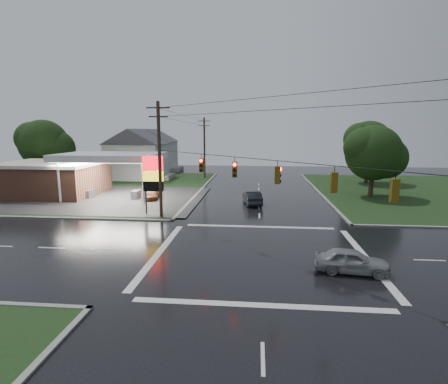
# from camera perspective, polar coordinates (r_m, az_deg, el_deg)

# --- Properties ---
(ground) EXTENTS (120.00, 120.00, 0.00)m
(ground) POSITION_cam_1_polar(r_m,az_deg,el_deg) (24.29, 5.95, -10.15)
(ground) COLOR black
(ground) RESTS_ON ground
(grass_nw) EXTENTS (36.00, 36.00, 0.08)m
(grass_nw) POSITION_cam_1_polar(r_m,az_deg,el_deg) (55.75, -22.10, 0.75)
(grass_nw) COLOR #1B3216
(grass_nw) RESTS_ON ground
(gas_station) EXTENTS (26.20, 18.00, 5.60)m
(gas_station) POSITION_cam_1_polar(r_m,az_deg,el_deg) (49.81, -25.26, 2.40)
(gas_station) COLOR #2D2D2D
(gas_station) RESTS_ON ground
(pylon_sign) EXTENTS (2.00, 0.35, 6.00)m
(pylon_sign) POSITION_cam_1_polar(r_m,az_deg,el_deg) (35.08, -11.51, 2.74)
(pylon_sign) COLOR #59595E
(pylon_sign) RESTS_ON ground
(utility_pole_nw) EXTENTS (2.20, 0.32, 11.00)m
(utility_pole_nw) POSITION_cam_1_polar(r_m,az_deg,el_deg) (33.67, -10.47, 5.40)
(utility_pole_nw) COLOR #382619
(utility_pole_nw) RESTS_ON ground
(utility_pole_n) EXTENTS (2.20, 0.32, 10.50)m
(utility_pole_n) POSITION_cam_1_polar(r_m,az_deg,el_deg) (61.55, -3.22, 7.37)
(utility_pole_n) COLOR #382619
(utility_pole_n) RESTS_ON ground
(traffic_signals) EXTENTS (26.87, 26.87, 1.47)m
(traffic_signals) POSITION_cam_1_polar(r_m,az_deg,el_deg) (22.86, 6.29, 5.27)
(traffic_signals) COLOR black
(traffic_signals) RESTS_ON ground
(house_near) EXTENTS (11.05, 8.48, 8.60)m
(house_near) POSITION_cam_1_polar(r_m,az_deg,el_deg) (62.43, -14.00, 6.15)
(house_near) COLOR silver
(house_near) RESTS_ON ground
(house_far) EXTENTS (11.05, 8.48, 8.60)m
(house_far) POSITION_cam_1_polar(r_m,az_deg,el_deg) (74.12, -11.67, 6.82)
(house_far) COLOR silver
(house_far) RESTS_ON ground
(tree_nw_behind) EXTENTS (8.93, 7.60, 10.00)m
(tree_nw_behind) POSITION_cam_1_polar(r_m,az_deg,el_deg) (62.56, -27.23, 6.98)
(tree_nw_behind) COLOR black
(tree_nw_behind) RESTS_ON ground
(tree_ne_near) EXTENTS (7.99, 6.80, 8.98)m
(tree_ne_near) POSITION_cam_1_polar(r_m,az_deg,el_deg) (47.16, 23.38, 5.85)
(tree_ne_near) COLOR black
(tree_ne_near) RESTS_ON ground
(tree_ne_far) EXTENTS (8.46, 7.20, 9.80)m
(tree_ne_far) POSITION_cam_1_polar(r_m,az_deg,el_deg) (59.46, 22.67, 7.20)
(tree_ne_far) COLOR black
(tree_ne_far) RESTS_ON ground
(car_north) EXTENTS (2.48, 4.96, 1.56)m
(car_north) POSITION_cam_1_polar(r_m,az_deg,el_deg) (39.97, 4.62, -0.90)
(car_north) COLOR black
(car_north) RESTS_ON ground
(car_crossing) EXTENTS (4.45, 2.26, 1.45)m
(car_crossing) POSITION_cam_1_polar(r_m,az_deg,el_deg) (22.44, 20.13, -10.50)
(car_crossing) COLOR gray
(car_crossing) RESTS_ON ground
(car_pump) EXTENTS (2.56, 4.61, 1.26)m
(car_pump) POSITION_cam_1_polar(r_m,az_deg,el_deg) (43.60, -11.80, -0.36)
(car_pump) COLOR #592A14
(car_pump) RESTS_ON ground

